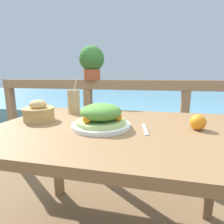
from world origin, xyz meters
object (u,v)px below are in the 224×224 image
Objects in this scene: salad_plate at (101,117)px; bread_basket at (39,112)px; drink_glass at (74,102)px; potted_plant at (92,61)px.

salad_plate and bread_basket have the same top height.
drink_glass is at bearing 133.47° from salad_plate.
potted_plant reaches higher than salad_plate.
salad_plate is 0.95m from potted_plant.
potted_plant is (-0.05, 0.53, 0.31)m from drink_glass.
potted_plant is at bearing 111.30° from salad_plate.
bread_basket is 0.58× the size of potted_plant.
drink_glass is at bearing 65.44° from bread_basket.
potted_plant is (-0.32, 0.82, 0.34)m from salad_plate.
potted_plant reaches higher than bread_basket.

